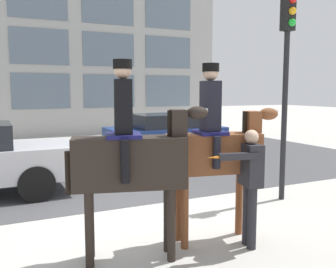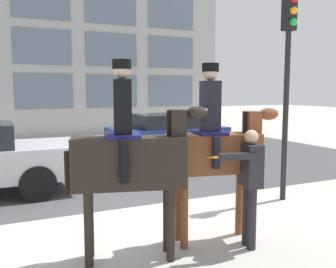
# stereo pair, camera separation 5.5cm
# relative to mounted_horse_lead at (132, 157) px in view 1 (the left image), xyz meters

# --- Properties ---
(ground_plane) EXTENTS (80.00, 80.00, 0.00)m
(ground_plane) POSITION_rel_mounted_horse_lead_xyz_m (0.63, 1.60, -1.37)
(ground_plane) COLOR #B2AFA8
(road_surface) EXTENTS (19.22, 8.50, 0.01)m
(road_surface) POSITION_rel_mounted_horse_lead_xyz_m (0.63, 6.35, -1.37)
(road_surface) COLOR #444447
(road_surface) RESTS_ON ground_plane
(mounted_horse_lead) EXTENTS (1.82, 0.82, 2.62)m
(mounted_horse_lead) POSITION_rel_mounted_horse_lead_xyz_m (0.00, 0.00, 0.00)
(mounted_horse_lead) COLOR black
(mounted_horse_lead) RESTS_ON ground_plane
(mounted_horse_companion) EXTENTS (1.77, 0.69, 2.62)m
(mounted_horse_companion) POSITION_rel_mounted_horse_lead_xyz_m (1.32, 0.05, 0.02)
(mounted_horse_companion) COLOR brown
(mounted_horse_companion) RESTS_ON ground_plane
(pedestrian_bystander) EXTENTS (0.89, 0.44, 1.69)m
(pedestrian_bystander) POSITION_rel_mounted_horse_lead_xyz_m (1.63, -0.35, -0.37)
(pedestrian_bystander) COLOR #232328
(pedestrian_bystander) RESTS_ON ground_plane
(street_car_far_lane) EXTENTS (4.09, 2.06, 1.41)m
(street_car_far_lane) POSITION_rel_mounted_horse_lead_xyz_m (3.95, 7.51, -0.64)
(street_car_far_lane) COLOR navy
(street_car_far_lane) RESTS_ON ground_plane
(traffic_light) EXTENTS (0.24, 0.29, 4.12)m
(traffic_light) POSITION_rel_mounted_horse_lead_xyz_m (3.74, 1.27, 1.39)
(traffic_light) COLOR black
(traffic_light) RESTS_ON ground_plane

